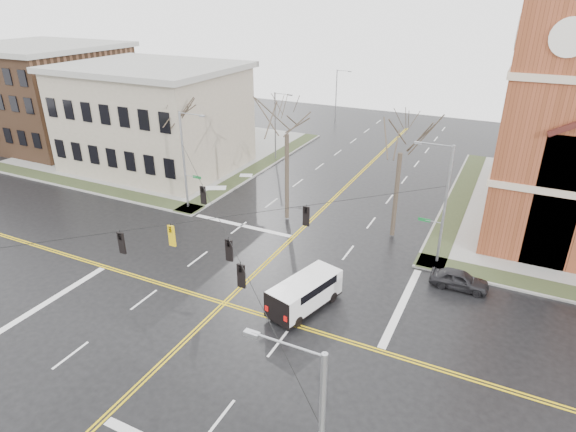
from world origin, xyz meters
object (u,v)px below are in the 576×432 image
at_px(signal_pole_ne, 443,202).
at_px(tree_nw_near, 287,128).
at_px(tree_nw_far, 176,119).
at_px(cargo_van, 307,290).
at_px(streetlight_north_a, 276,124).
at_px(parked_car_a, 459,279).
at_px(signal_pole_nw, 185,158).
at_px(tree_ne, 401,147).
at_px(streetlight_north_b, 337,94).

distance_m(signal_pole_ne, tree_nw_near, 13.92).
relative_size(signal_pole_ne, tree_nw_far, 0.85).
bearing_deg(tree_nw_near, cargo_van, -58.12).
xyz_separation_m(streetlight_north_a, parked_car_a, (24.12, -19.31, -3.81)).
distance_m(signal_pole_nw, tree_ne, 19.05).
distance_m(signal_pole_nw, streetlight_north_a, 16.52).
xyz_separation_m(signal_pole_ne, streetlight_north_b, (-21.97, 36.50, -0.48)).
height_order(streetlight_north_b, tree_nw_far, tree_nw_far).
height_order(streetlight_north_a, streetlight_north_b, same).
relative_size(signal_pole_ne, cargo_van, 1.58).
distance_m(streetlight_north_b, parked_car_a, 46.28).
relative_size(cargo_van, tree_nw_far, 0.54).
relative_size(signal_pole_nw, tree_nw_far, 0.85).
bearing_deg(cargo_van, streetlight_north_b, 124.69).
xyz_separation_m(streetlight_north_a, streetlight_north_b, (0.00, 20.00, 0.00)).
xyz_separation_m(signal_pole_nw, parked_car_a, (24.79, -2.81, -4.29)).
bearing_deg(tree_nw_far, signal_pole_ne, -5.91).
distance_m(cargo_van, tree_nw_near, 15.09).
height_order(parked_car_a, tree_nw_near, tree_nw_near).
bearing_deg(streetlight_north_a, tree_nw_near, -59.43).
relative_size(parked_car_a, tree_nw_far, 0.37).
distance_m(signal_pole_nw, parked_car_a, 25.31).
bearing_deg(tree_ne, signal_pole_ne, -34.80).
height_order(cargo_van, tree_nw_far, tree_nw_far).
height_order(signal_pole_nw, tree_nw_far, tree_nw_far).
bearing_deg(tree_nw_near, signal_pole_ne, -8.26).
height_order(signal_pole_ne, tree_nw_far, tree_nw_far).
relative_size(cargo_van, parked_car_a, 1.47).
height_order(tree_nw_far, tree_ne, tree_ne).
bearing_deg(signal_pole_ne, tree_nw_near, 171.74).
bearing_deg(tree_ne, signal_pole_nw, -171.53).
bearing_deg(tree_ne, tree_nw_far, -179.59).
bearing_deg(streetlight_north_b, streetlight_north_a, -90.00).
height_order(streetlight_north_a, tree_nw_far, tree_nw_far).
bearing_deg(parked_car_a, tree_nw_far, 77.62).
relative_size(signal_pole_ne, parked_car_a, 2.32).
relative_size(streetlight_north_b, tree_ne, 0.75).
height_order(signal_pole_ne, parked_car_a, signal_pole_ne).
bearing_deg(parked_car_a, streetlight_north_b, 30.34).
bearing_deg(signal_pole_nw, streetlight_north_b, 88.95).
height_order(signal_pole_nw, streetlight_north_a, signal_pole_nw).
xyz_separation_m(signal_pole_nw, tree_nw_near, (9.27, 1.94, 3.34)).
bearing_deg(signal_pole_nw, cargo_van, -29.90).
height_order(streetlight_north_b, parked_car_a, streetlight_north_b).
bearing_deg(parked_car_a, cargo_van, 126.55).
relative_size(signal_pole_nw, tree_nw_near, 0.79).
bearing_deg(tree_ne, tree_nw_near, -174.90).
bearing_deg(streetlight_north_b, tree_ne, -61.94).
xyz_separation_m(streetlight_north_a, tree_nw_far, (-3.39, -13.87, 3.17)).
height_order(streetlight_north_b, cargo_van, streetlight_north_b).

